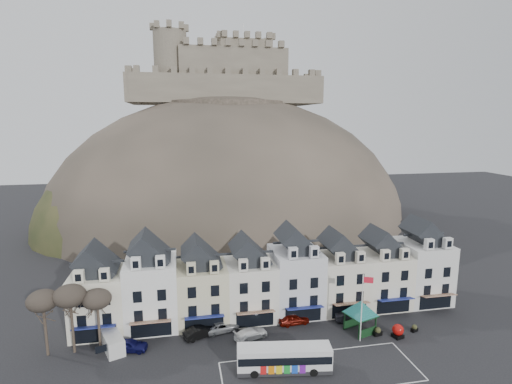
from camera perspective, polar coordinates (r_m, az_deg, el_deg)
The scene contains 21 objects.
ground at distance 48.08m, azimuth 7.22°, elevation -25.15°, with size 300.00×300.00×0.00m, color black.
coach_bay_markings at distance 49.61m, azimuth 9.14°, elevation -23.96°, with size 22.00×7.50×0.01m, color silver.
townhouse_terrace at distance 59.05m, azimuth 2.56°, elevation -12.13°, with size 54.40×9.35×11.80m.
castle_hill at distance 110.48m, azimuth -3.35°, elevation -4.23°, with size 100.00×76.00×68.00m.
castle at distance 114.44m, azimuth -4.44°, elevation 16.49°, with size 50.20×22.20×22.00m.
tree_left_far at distance 54.45m, azimuth -28.18°, elevation -13.59°, with size 3.61×3.61×8.24m.
tree_left_mid at distance 53.50m, azimuth -25.06°, elevation -13.35°, with size 3.78×3.78×8.64m.
tree_left_near at distance 53.11m, azimuth -21.77°, elevation -14.09°, with size 3.43×3.43×7.84m.
bus at distance 48.40m, azimuth 4.03°, elevation -22.48°, with size 10.77×3.94×2.97m.
bus_shelter at distance 56.42m, azimuth 14.72°, elevation -15.71°, with size 6.58×6.58×4.38m.
red_buoy at distance 57.62m, azimuth 19.61°, elevation -18.18°, with size 1.48×1.48×1.80m.
flagpole at distance 53.57m, azimuth 15.01°, elevation -15.15°, with size 1.21×0.56×8.97m.
white_van at distance 54.91m, azimuth -19.79°, elevation -19.57°, with size 3.48×4.89×2.05m.
planter_west at distance 57.44m, azimuth 17.00°, elevation -18.53°, with size 1.24×0.80×1.15m.
planter_east at distance 59.96m, azimuth 21.69°, elevation -17.62°, with size 1.09×0.81×0.98m.
car_navy at distance 54.29m, azimuth -17.71°, elevation -20.13°, with size 1.80×4.49×1.53m, color #0D0E43.
car_black at distance 55.21m, azimuth -7.96°, elevation -19.19°, with size 1.55×4.45×1.47m, color black.
car_silver at distance 56.31m, azimuth -4.88°, elevation -18.59°, with size 2.16×4.61×1.30m, color gray.
car_white at distance 54.56m, azimuth -0.73°, elevation -19.56°, with size 1.84×4.52×1.31m, color white.
car_maroon at distance 57.98m, azimuth 5.40°, elevation -17.60°, with size 1.74×4.32×1.47m, color #580B05.
car_charcoal at distance 59.81m, azimuth 13.31°, elevation -16.96°, with size 1.49×4.29×1.41m, color black.
Camera 1 is at (-12.77, -37.06, 27.85)m, focal length 28.00 mm.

